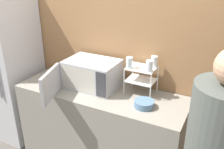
# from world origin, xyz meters

# --- Properties ---
(wall_back) EXTENTS (8.00, 0.06, 2.60)m
(wall_back) POSITION_xyz_m (0.00, 0.67, 1.30)
(wall_back) COLOR olive
(wall_back) RESTS_ON ground_plane
(counter) EXTENTS (1.82, 0.63, 0.93)m
(counter) POSITION_xyz_m (0.00, 0.31, 0.47)
(counter) COLOR gray
(counter) RESTS_ON ground_plane
(microwave) EXTENTS (0.58, 0.81, 0.30)m
(microwave) POSITION_xyz_m (-0.15, 0.37, 1.08)
(microwave) COLOR #ADADB2
(microwave) RESTS_ON counter
(dish_rack) EXTENTS (0.29, 0.23, 0.28)m
(dish_rack) POSITION_xyz_m (0.38, 0.49, 1.13)
(dish_rack) COLOR white
(dish_rack) RESTS_ON counter
(glass_front_left) EXTENTS (0.07, 0.07, 0.11)m
(glass_front_left) POSITION_xyz_m (0.28, 0.42, 1.27)
(glass_front_left) COLOR silver
(glass_front_left) RESTS_ON dish_rack
(glass_back_right) EXTENTS (0.07, 0.07, 0.11)m
(glass_back_right) POSITION_xyz_m (0.48, 0.56, 1.27)
(glass_back_right) COLOR silver
(glass_back_right) RESTS_ON dish_rack
(glass_front_right) EXTENTS (0.07, 0.07, 0.11)m
(glass_front_right) POSITION_xyz_m (0.48, 0.42, 1.27)
(glass_front_right) COLOR silver
(glass_front_right) RESTS_ON dish_rack
(bowl) EXTENTS (0.19, 0.19, 0.06)m
(bowl) POSITION_xyz_m (0.52, 0.23, 0.96)
(bowl) COLOR slate
(bowl) RESTS_ON counter
(refrigerator) EXTENTS (0.70, 0.65, 1.92)m
(refrigerator) POSITION_xyz_m (-1.37, 0.32, 0.96)
(refrigerator) COLOR #B7B7BC
(refrigerator) RESTS_ON ground_plane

